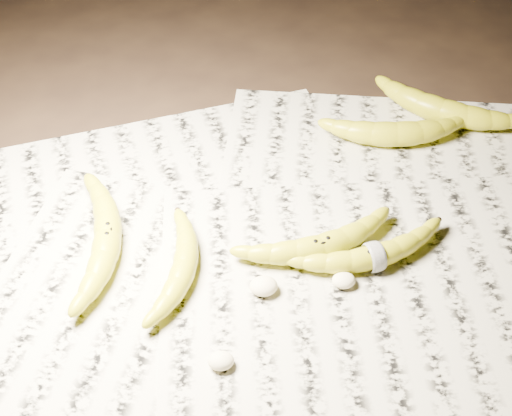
{
  "coord_description": "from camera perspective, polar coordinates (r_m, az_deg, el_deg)",
  "views": [
    {
      "loc": [
        -0.05,
        -0.68,
        0.72
      ],
      "look_at": [
        0.0,
        -0.0,
        0.05
      ],
      "focal_mm": 50.0,
      "sensor_mm": 36.0,
      "label": 1
    }
  ],
  "objects": [
    {
      "name": "banana_left_a",
      "position": [
        0.97,
        -11.83,
        -2.2
      ],
      "size": [
        0.06,
        0.22,
        0.04
      ],
      "primitive_type": null,
      "rotation": [
        0.0,
        0.0,
        1.58
      ],
      "color": "gold",
      "rests_on": "newspaper_patch"
    },
    {
      "name": "banana_center",
      "position": [
        0.94,
        5.19,
        -2.97
      ],
      "size": [
        0.2,
        0.11,
        0.04
      ],
      "primitive_type": null,
      "rotation": [
        0.0,
        0.0,
        0.26
      ],
      "color": "gold",
      "rests_on": "newspaper_patch"
    },
    {
      "name": "ground",
      "position": [
        0.99,
        -0.03,
        -1.87
      ],
      "size": [
        3.0,
        3.0,
        0.0
      ],
      "primitive_type": "plane",
      "color": "black",
      "rests_on": "ground"
    },
    {
      "name": "banana_upper_b",
      "position": [
        1.13,
        11.13,
        5.97
      ],
      "size": [
        0.2,
        0.07,
        0.04
      ],
      "primitive_type": null,
      "rotation": [
        0.0,
        0.0,
        -0.05
      ],
      "color": "gold",
      "rests_on": "newspaper_patch"
    },
    {
      "name": "banana_taped",
      "position": [
        0.94,
        9.42,
        -3.72
      ],
      "size": [
        0.2,
        0.1,
        0.03
      ],
      "primitive_type": null,
      "rotation": [
        0.0,
        0.0,
        0.25
      ],
      "color": "gold",
      "rests_on": "newspaper_patch"
    },
    {
      "name": "measuring_tape",
      "position": [
        0.94,
        9.42,
        -3.72
      ],
      "size": [
        0.01,
        0.04,
        0.04
      ],
      "primitive_type": "torus",
      "rotation": [
        0.0,
        1.57,
        0.25
      ],
      "color": "white",
      "rests_on": "newspaper_patch"
    },
    {
      "name": "banana_left_b",
      "position": [
        0.92,
        -5.79,
        -4.57
      ],
      "size": [
        0.09,
        0.18,
        0.03
      ],
      "primitive_type": null,
      "rotation": [
        0.0,
        0.0,
        1.36
      ],
      "color": "gold",
      "rests_on": "newspaper_patch"
    },
    {
      "name": "banana_upper_a",
      "position": [
        1.19,
        14.71,
        7.67
      ],
      "size": [
        0.22,
        0.17,
        0.04
      ],
      "primitive_type": null,
      "rotation": [
        0.0,
        0.0,
        -0.57
      ],
      "color": "gold",
      "rests_on": "newspaper_patch"
    },
    {
      "name": "flesh_chunk_b",
      "position": [
        0.84,
        -2.84,
        -11.97
      ],
      "size": [
        0.03,
        0.03,
        0.02
      ],
      "primitive_type": "ellipsoid",
      "color": "beige",
      "rests_on": "newspaper_patch"
    },
    {
      "name": "newspaper_patch",
      "position": [
        0.98,
        1.73,
        -2.07
      ],
      "size": [
        0.9,
        0.7,
        0.01
      ],
      "primitive_type": "cube",
      "color": "beige",
      "rests_on": "ground"
    },
    {
      "name": "flesh_chunk_a",
      "position": [
        0.91,
        0.61,
        -6.11
      ],
      "size": [
        0.04,
        0.03,
        0.02
      ],
      "primitive_type": "ellipsoid",
      "color": "beige",
      "rests_on": "newspaper_patch"
    },
    {
      "name": "flesh_chunk_c",
      "position": [
        0.92,
        7.05,
        -5.61
      ],
      "size": [
        0.03,
        0.03,
        0.02
      ],
      "primitive_type": "ellipsoid",
      "color": "beige",
      "rests_on": "newspaper_patch"
    }
  ]
}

